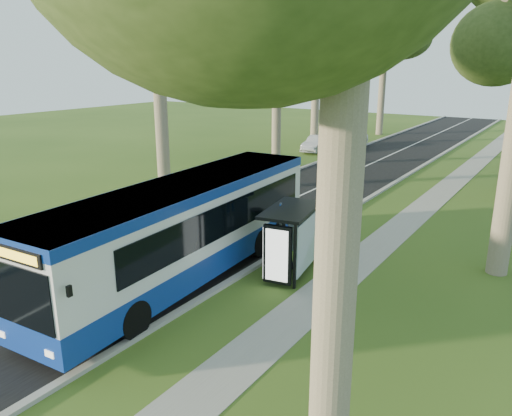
{
  "coord_description": "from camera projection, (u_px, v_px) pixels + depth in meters",
  "views": [
    {
      "loc": [
        9.36,
        -12.6,
        7.29
      ],
      "look_at": [
        -1.27,
        3.6,
        1.6
      ],
      "focal_mm": 35.0,
      "sensor_mm": 36.0,
      "label": 1
    }
  ],
  "objects": [
    {
      "name": "ground",
      "position": [
        229.0,
        283.0,
        17.09
      ],
      "size": [
        120.0,
        120.0,
        0.0
      ],
      "primitive_type": "plane",
      "color": "#335119",
      "rests_on": "ground"
    },
    {
      "name": "tree_west_c",
      "position": [
        278.0,
        15.0,
        33.36
      ],
      "size": [
        5.2,
        5.2,
        13.86
      ],
      "color": "#7A6B56",
      "rests_on": "ground"
    },
    {
      "name": "centre_line",
      "position": [
        287.0,
        202.0,
        26.94
      ],
      "size": [
        0.12,
        100.0,
        0.0
      ],
      "primitive_type": "cube",
      "color": "white",
      "rests_on": "road"
    },
    {
      "name": "tree_west_e",
      "position": [
        387.0,
        14.0,
        48.72
      ],
      "size": [
        5.2,
        5.2,
        15.89
      ],
      "color": "#7A6B56",
      "rests_on": "ground"
    },
    {
      "name": "bus",
      "position": [
        185.0,
        230.0,
        17.07
      ],
      "size": [
        3.43,
        12.94,
        3.4
      ],
      "rotation": [
        0.0,
        0.0,
        0.06
      ],
      "color": "white",
      "rests_on": "ground"
    },
    {
      "name": "bus_shelter",
      "position": [
        289.0,
        232.0,
        17.09
      ],
      "size": [
        1.99,
        3.03,
        2.42
      ],
      "rotation": [
        0.0,
        0.0,
        0.17
      ],
      "color": "black",
      "rests_on": "ground"
    },
    {
      "name": "bus_stop_sign",
      "position": [
        280.0,
        228.0,
        17.96
      ],
      "size": [
        0.16,
        0.34,
        2.48
      ],
      "rotation": [
        0.0,
        0.0,
        0.37
      ],
      "color": "gray",
      "rests_on": "ground"
    },
    {
      "name": "car_silver",
      "position": [
        317.0,
        144.0,
        42.0
      ],
      "size": [
        1.74,
        4.15,
        1.33
      ],
      "primitive_type": "imported",
      "rotation": [
        0.0,
        0.0,
        0.08
      ],
      "color": "#A2A4AA",
      "rests_on": "ground"
    },
    {
      "name": "car_white",
      "position": [
        352.0,
        139.0,
        44.03
      ],
      "size": [
        1.99,
        4.62,
        1.55
      ],
      "primitive_type": "imported",
      "rotation": [
        0.0,
        0.0,
        0.03
      ],
      "color": "white",
      "rests_on": "ground"
    },
    {
      "name": "tree_west_d",
      "position": [
        318.0,
        5.0,
        41.98
      ],
      "size": [
        5.2,
        5.2,
        16.1
      ],
      "color": "#7A6B56",
      "rests_on": "ground"
    },
    {
      "name": "road",
      "position": [
        287.0,
        202.0,
        26.95
      ],
      "size": [
        7.0,
        100.0,
        0.02
      ],
      "primitive_type": "cube",
      "color": "black",
      "rests_on": "ground"
    },
    {
      "name": "kerb_west",
      "position": [
        234.0,
        192.0,
        28.78
      ],
      "size": [
        0.25,
        100.0,
        0.12
      ],
      "primitive_type": "cube",
      "color": "#9E9B93",
      "rests_on": "ground"
    },
    {
      "name": "litter_bin",
      "position": [
        328.0,
        233.0,
        20.48
      ],
      "size": [
        0.6,
        0.6,
        1.05
      ],
      "rotation": [
        0.0,
        0.0,
        0.07
      ],
      "color": "black",
      "rests_on": "ground"
    },
    {
      "name": "footpath",
      "position": [
        406.0,
        222.0,
        23.52
      ],
      "size": [
        1.5,
        100.0,
        0.02
      ],
      "primitive_type": "cube",
      "color": "gray",
      "rests_on": "ground"
    },
    {
      "name": "kerb_east",
      "position": [
        347.0,
        211.0,
        25.09
      ],
      "size": [
        0.25,
        100.0,
        0.12
      ],
      "primitive_type": "cube",
      "color": "#9E9B93",
      "rests_on": "ground"
    }
  ]
}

